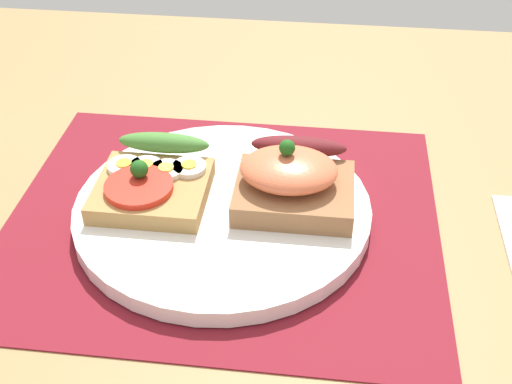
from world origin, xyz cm
name	(u,v)px	position (x,y,z in cm)	size (l,w,h in cm)	color
ground_plane	(224,232)	(0.00, 0.00, -1.60)	(120.00, 90.00, 3.20)	#97794A
placemat	(223,218)	(0.00, 0.00, 0.15)	(38.39, 32.96, 0.30)	maroon
plate	(223,210)	(0.00, 0.00, 1.06)	(26.33, 26.33, 1.53)	white
sandwich_egg_tomato	(153,179)	(-6.38, 0.96, 3.17)	(9.78, 10.55, 3.88)	#B1844B
sandwich_salmon	(292,179)	(6.05, 1.34, 4.04)	(10.30, 9.89, 6.09)	#966742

